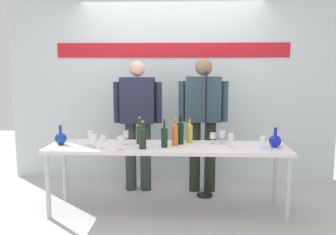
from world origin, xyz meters
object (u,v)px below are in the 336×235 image
Objects in this scene: wine_bottle_1 at (164,136)px; wine_glass_left_0 at (126,135)px; wine_bottle_2 at (175,134)px; wine_glass_right_1 at (222,134)px; decanter_blue_right at (275,141)px; wine_glass_left_1 at (121,140)px; wine_bottle_0 at (143,137)px; wine_bottle_4 at (189,132)px; wine_glass_left_4 at (103,139)px; wine_bottle_3 at (140,133)px; display_table at (167,151)px; wine_bottle_5 at (180,132)px; wine_glass_right_2 at (263,140)px; wine_glass_left_3 at (94,138)px; presenter_right at (203,115)px; wine_glass_right_0 at (231,138)px; microphone_stand at (205,155)px; wine_glass_right_3 at (222,134)px; wine_glass_left_2 at (91,135)px; presenter_left at (138,117)px; wine_glass_right_4 at (213,136)px.

wine_bottle_1 is 1.93× the size of wine_glass_left_0.
wine_bottle_2 reaches higher than wine_glass_right_1.
decanter_blue_right is 1.66m from wine_glass_left_1.
wine_bottle_0 is 0.60m from wine_bottle_4.
decanter_blue_right is at bearing 4.78° from wine_glass_left_4.
wine_bottle_2 reaches higher than wine_glass_left_1.
wine_bottle_3 is at bearing 176.41° from decanter_blue_right.
wine_bottle_5 is (0.14, 0.10, 0.19)m from display_table.
wine_glass_right_2 is (0.93, -0.11, -0.04)m from wine_bottle_2.
decanter_blue_right reaches higher than wine_glass_left_3.
presenter_right is 0.56m from wine_bottle_4.
wine_glass_right_0 is at bearing 2.32° from wine_glass_left_3.
wine_glass_right_0 is (-0.48, -0.04, 0.03)m from decanter_blue_right.
wine_glass_right_2 is at bearing -6.53° from wine_bottle_2.
wine_bottle_2 reaches higher than wine_glass_right_0.
decanter_blue_right reaches higher than wine_glass_left_4.
wine_bottle_1 is 2.23× the size of wine_glass_right_2.
microphone_stand is at bearing 30.33° from wine_glass_left_4.
wine_glass_right_3 is 0.54m from microphone_stand.
wine_bottle_5 is at bearing -168.54° from wine_glass_right_1.
wine_glass_right_3 reaches higher than wine_glass_right_2.
wine_bottle_0 is at bearing -173.81° from decanter_blue_right.
wine_bottle_1 is at bearing -163.96° from wine_glass_right_3.
wine_bottle_4 is at bearing 20.38° from wine_glass_left_4.
wine_glass_left_2 is 1.46m from wine_glass_right_3.
decanter_blue_right is at bearing -11.59° from wine_glass_right_3.
wine_bottle_0 is at bearing -146.63° from wine_bottle_5.
decanter_blue_right is 1.43m from wine_bottle_0.
wine_bottle_1 is 1.86× the size of wine_glass_left_2.
wine_glass_left_4 is at bearing -179.95° from wine_bottle_0.
wine_glass_left_0 reaches higher than wine_glass_right_0.
presenter_right is 0.78m from wine_bottle_2.
wine_glass_left_0 is (-1.63, 0.03, 0.04)m from decanter_blue_right.
wine_glass_left_0 is 1.05× the size of wine_glass_right_0.
wine_bottle_1 is 0.82m from microphone_stand.
presenter_left is 5.64× the size of wine_bottle_0.
wine_glass_left_2 is at bearing 141.26° from wine_glass_left_4.
wine_glass_left_0 is at bearing -93.54° from presenter_left.
wine_glass_left_0 is at bearing -174.21° from wine_glass_right_4.
wine_bottle_5 is (0.56, -0.60, -0.08)m from presenter_left.
display_table is at bearing -145.25° from wine_bottle_5.
wine_glass_right_3 is at bearing -29.94° from presenter_left.
wine_glass_left_1 reaches higher than wine_glass_left_4.
wine_glass_left_4 is (-0.21, 0.07, -0.01)m from wine_glass_left_1.
wine_glass_right_2 is (1.27, 0.06, -0.03)m from wine_bottle_0.
wine_bottle_0 is 0.47m from wine_bottle_5.
wine_bottle_2 is 2.25× the size of wine_glass_right_2.
wine_glass_left_1 is (-0.61, -0.33, -0.03)m from wine_bottle_5.
wine_glass_right_1 reaches higher than wine_glass_left_4.
wine_glass_left_4 is (0.16, -0.13, -0.01)m from wine_glass_left_2.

